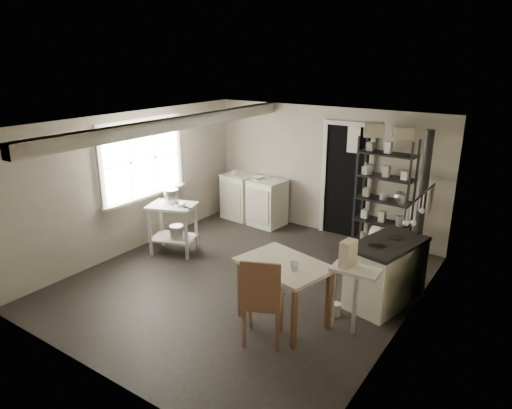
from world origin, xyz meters
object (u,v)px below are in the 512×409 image
Objects in this scene: stockpot at (171,197)px; chair at (263,302)px; base_cabinets at (253,199)px; flour_sack at (381,238)px; shelf_rack at (384,197)px; stove at (386,272)px; work_table at (283,295)px; prep_table at (174,230)px.

stockpot is 2.98m from chair.
base_cabinets is 2.72× the size of flour_sack.
shelf_rack reaches higher than base_cabinets.
stove is 1.82m from chair.
stove is (0.64, -1.62, -0.51)m from shelf_rack.
stockpot is 2.85m from work_table.
prep_table is 3.50m from shelf_rack.
shelf_rack reaches higher than work_table.
prep_table is 3.46m from flour_sack.
shelf_rack is (2.81, 2.01, 0.55)m from prep_table.
stockpot reaches higher than prep_table.
flour_sack is at bearing 61.43° from chair.
stove is at bearing 5.18° from stockpot.
stockpot is 2.01m from base_cabinets.
shelf_rack is at bearing 35.51° from prep_table.
flour_sack is (0.02, -0.03, -0.71)m from shelf_rack.
chair reaches higher than stove.
shelf_rack is (2.88, 1.94, 0.01)m from stockpot.
stove is 1.46m from work_table.
work_table is (2.35, -2.78, -0.08)m from base_cabinets.
prep_table is at bearing -43.23° from stockpot.
stockpot reaches higher than stove.
base_cabinets is 3.65m from work_table.
stockpot is at bearing -146.61° from flour_sack.
flour_sack is (-0.62, 1.59, -0.20)m from stove.
flour_sack is (2.60, -0.02, -0.22)m from base_cabinets.
prep_table is 0.78× the size of chair.
flour_sack is (2.83, 1.98, -0.16)m from prep_table.
flour_sack is at bearing 123.81° from stove.
base_cabinets is at bearing 166.05° from stove.
work_table is at bearing -16.95° from prep_table.
shelf_rack is 1.82× the size of work_table.
base_cabinets is 1.29× the size of work_table.
base_cabinets is at bearing -176.63° from shelf_rack.
stockpot is 0.19× the size of base_cabinets.
stockpot is 3.54m from flour_sack.
prep_table is 3.47m from stove.
prep_table is 0.76× the size of stove.
flour_sack is (0.24, 2.77, -0.14)m from work_table.
base_cabinets is at bearing 83.37° from prep_table.
chair reaches higher than work_table.
base_cabinets is 1.27× the size of chair.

